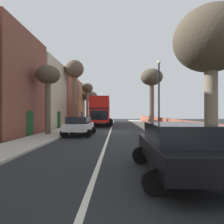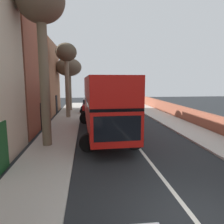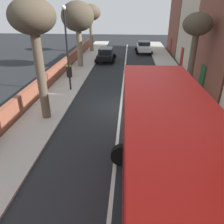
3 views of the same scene
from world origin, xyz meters
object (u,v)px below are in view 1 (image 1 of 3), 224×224
street_tree_left_2 (48,79)px  lamppost_right (159,91)px  street_tree_left_0 (74,72)px  street_tree_right_3 (211,42)px  street_tree_left_6 (90,97)px  parked_car_red_left_2 (101,118)px  street_tree_right_5 (152,80)px  parked_car_white_left_0 (79,125)px  parked_car_black_right_1 (177,146)px  street_tree_left_4 (87,90)px  litter_bin_right (185,131)px  double_decker_bus (101,110)px

street_tree_left_2 → lamppost_right: size_ratio=0.93×
street_tree_left_0 → street_tree_right_3: street_tree_left_0 is taller
street_tree_left_6 → lamppost_right: 26.43m
parked_car_red_left_2 → street_tree_right_5: bearing=-68.6°
parked_car_white_left_0 → street_tree_right_3: street_tree_right_3 is taller
street_tree_left_6 → street_tree_right_5: bearing=-63.9°
parked_car_black_right_1 → parked_car_white_left_0: bearing=115.5°
parked_car_red_left_2 → street_tree_left_2: size_ratio=0.69×
street_tree_left_4 → parked_car_black_right_1: bearing=-76.4°
street_tree_left_0 → litter_bin_right: (10.53, -13.63, -6.90)m
parked_car_red_left_2 → street_tree_left_6: street_tree_left_6 is taller
parked_car_red_left_2 → street_tree_left_0: street_tree_left_0 is taller
street_tree_left_2 → street_tree_right_3: 12.69m
parked_car_red_left_2 → lamppost_right: (6.80, -22.99, 2.87)m
lamppost_right → street_tree_right_5: bearing=87.0°
street_tree_left_2 → street_tree_right_5: bearing=28.3°
parked_car_black_right_1 → street_tree_left_0: street_tree_left_0 is taller
litter_bin_right → parked_car_black_right_1: bearing=-110.7°
street_tree_left_0 → street_tree_left_2: bearing=-90.0°
parked_car_white_left_0 → street_tree_left_4: 20.54m
street_tree_left_2 → street_tree_right_5: (9.80, 5.27, 0.70)m
double_decker_bus → street_tree_right_5: street_tree_right_5 is taller
street_tree_right_3 → street_tree_right_5: 12.69m
parked_car_red_left_2 → street_tree_right_3: 31.89m
parked_car_white_left_0 → street_tree_left_6: bearing=95.8°
double_decker_bus → street_tree_right_3: bearing=-71.6°
lamppost_right → street_tree_left_0: bearing=133.2°
street_tree_left_0 → litter_bin_right: size_ratio=8.19×
street_tree_right_5 → street_tree_left_0: bearing=152.3°
street_tree_left_0 → lamppost_right: bearing=-46.8°
street_tree_left_4 → litter_bin_right: 25.55m
double_decker_bus → litter_bin_right: bearing=-66.6°
double_decker_bus → litter_bin_right: (7.00, -16.20, -1.67)m
street_tree_left_6 → litter_bin_right: 30.36m
parked_car_red_left_2 → street_tree_left_2: 23.75m
parked_car_red_left_2 → street_tree_left_4: size_ratio=0.55×
double_decker_bus → parked_car_white_left_0: double_decker_bus is taller
parked_car_red_left_2 → parked_car_black_right_1: bearing=-81.6°
street_tree_left_0 → litter_bin_right: 18.56m
parked_car_red_left_2 → street_tree_left_2: (-2.73, -23.27, 3.92)m
street_tree_left_0 → street_tree_right_5: bearing=-27.7°
parked_car_black_right_1 → street_tree_left_4: 31.54m
parked_car_red_left_2 → street_tree_left_2: bearing=-96.7°
street_tree_left_0 → street_tree_left_4: bearing=87.4°
street_tree_right_3 → double_decker_bus: bearing=108.4°
double_decker_bus → parked_car_white_left_0: size_ratio=2.53×
parked_car_white_left_0 → street_tree_left_6: size_ratio=0.67×
street_tree_left_0 → street_tree_left_6: street_tree_left_0 is taller
street_tree_left_6 → litter_bin_right: street_tree_left_6 is taller
parked_car_red_left_2 → street_tree_right_3: (7.57, -30.68, 4.29)m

